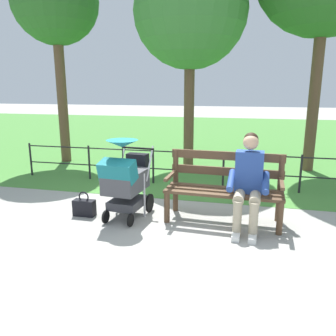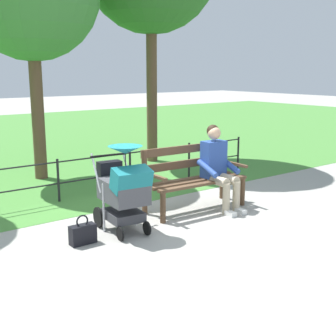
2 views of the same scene
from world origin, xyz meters
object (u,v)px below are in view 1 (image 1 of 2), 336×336
object	(u,v)px
tree_far_right	(190,11)
tree_near_bench	(55,2)
park_bench	(224,184)
stroller	(126,178)
person_on_bench	(248,179)
handbag	(84,207)

from	to	relation	value
tree_far_right	tree_near_bench	bearing A→B (deg)	4.79
park_bench	stroller	bearing A→B (deg)	10.35
park_bench	tree_far_right	bearing A→B (deg)	-71.80
tree_near_bench	tree_far_right	size ratio (longest dim) A/B	1.01
tree_far_right	person_on_bench	bearing A→B (deg)	111.72
park_bench	tree_near_bench	world-z (taller)	tree_near_bench
tree_near_bench	tree_far_right	bearing A→B (deg)	-175.21
person_on_bench	tree_far_right	bearing A→B (deg)	-68.28
stroller	tree_far_right	world-z (taller)	tree_far_right
park_bench	handbag	distance (m)	2.07
handbag	tree_far_right	size ratio (longest dim) A/B	0.08
tree_far_right	handbag	bearing A→B (deg)	75.79
tree_near_bench	handbag	bearing A→B (deg)	123.34
stroller	handbag	distance (m)	0.79
park_bench	tree_near_bench	xyz separation A→B (m)	(4.22, -3.04, 3.24)
handbag	tree_far_right	xyz separation A→B (m)	(-0.92, -3.63, 3.35)
stroller	tree_far_right	bearing A→B (deg)	-94.58
person_on_bench	tree_near_bench	distance (m)	6.39
person_on_bench	tree_far_right	distance (m)	4.72
person_on_bench	stroller	bearing A→B (deg)	0.93
person_on_bench	handbag	bearing A→B (deg)	2.40
park_bench	tree_near_bench	distance (m)	6.13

